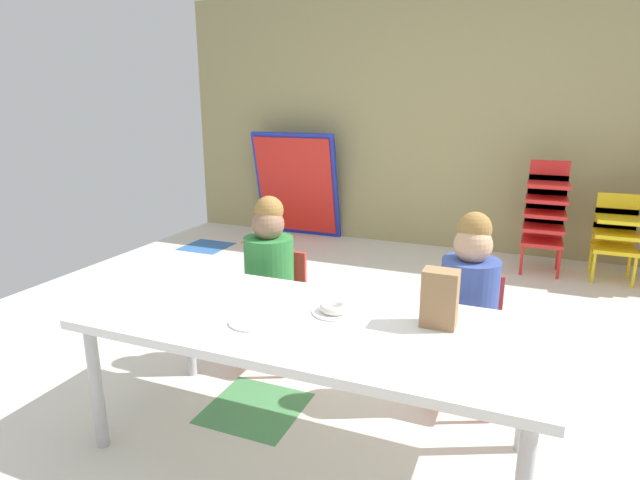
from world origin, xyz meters
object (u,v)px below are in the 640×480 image
object	(u,v)px
donut_powdered_on_plate	(335,307)
kid_chair_red_stack	(545,211)
seated_child_near_camera	(270,265)
folded_activity_table	(296,185)
paper_plate_center_table	(252,322)
seated_child_middle_seat	(469,292)
craft_table	(310,330)
kid_chair_yellow_stack	(616,231)
paper_bag_brown	(440,298)
paper_plate_near_edge	(335,312)

from	to	relation	value
donut_powdered_on_plate	kid_chair_red_stack	bearing A→B (deg)	73.69
donut_powdered_on_plate	seated_child_near_camera	bearing A→B (deg)	137.56
folded_activity_table	paper_plate_center_table	bearing A→B (deg)	-67.92
paper_plate_center_table	seated_child_middle_seat	bearing A→B (deg)	44.75
donut_powdered_on_plate	craft_table	bearing A→B (deg)	-126.83
craft_table	kid_chair_red_stack	xyz separation A→B (m)	(0.88, 2.85, -0.01)
seated_child_near_camera	kid_chair_yellow_stack	distance (m)	2.94
kid_chair_red_stack	folded_activity_table	world-z (taller)	folded_activity_table
paper_plate_center_table	kid_chair_red_stack	bearing A→B (deg)	70.22
folded_activity_table	craft_table	bearing A→B (deg)	-64.35
folded_activity_table	paper_bag_brown	xyz separation A→B (m)	(1.98, -3.02, 0.15)
craft_table	donut_powdered_on_plate	world-z (taller)	donut_powdered_on_plate
seated_child_middle_seat	folded_activity_table	size ratio (longest dim) A/B	0.84
seated_child_middle_seat	kid_chair_red_stack	xyz separation A→B (m)	(0.34, 2.25, -0.04)
kid_chair_yellow_stack	paper_plate_near_edge	distance (m)	3.07
craft_table	seated_child_near_camera	bearing A→B (deg)	129.01
kid_chair_red_stack	paper_bag_brown	bearing A→B (deg)	-98.45
kid_chair_red_stack	donut_powdered_on_plate	world-z (taller)	kid_chair_red_stack
kid_chair_yellow_stack	folded_activity_table	distance (m)	2.93
paper_bag_brown	paper_plate_center_table	xyz separation A→B (m)	(-0.66, -0.24, -0.11)
paper_plate_center_table	donut_powdered_on_plate	bearing A→B (deg)	38.45
kid_chair_red_stack	kid_chair_yellow_stack	distance (m)	0.54
seated_child_middle_seat	donut_powdered_on_plate	xyz separation A→B (m)	(-0.46, -0.51, 0.05)
kid_chair_yellow_stack	kid_chair_red_stack	bearing A→B (deg)	179.92
kid_chair_yellow_stack	paper_plate_center_table	distance (m)	3.37
craft_table	paper_plate_near_edge	xyz separation A→B (m)	(0.07, 0.09, 0.05)
seated_child_near_camera	donut_powdered_on_plate	xyz separation A→B (m)	(0.56, -0.51, 0.05)
paper_bag_brown	kid_chair_red_stack	bearing A→B (deg)	81.55
kid_chair_red_stack	donut_powdered_on_plate	distance (m)	2.88
folded_activity_table	kid_chair_yellow_stack	bearing A→B (deg)	-5.76
paper_plate_near_edge	paper_plate_center_table	xyz separation A→B (m)	(-0.26, -0.21, 0.00)
folded_activity_table	donut_powdered_on_plate	distance (m)	3.44
kid_chair_yellow_stack	donut_powdered_on_plate	size ratio (longest dim) A/B	5.61
kid_chair_red_stack	paper_plate_center_table	distance (m)	3.15
craft_table	paper_plate_near_edge	size ratio (longest dim) A/B	9.88
craft_table	kid_chair_red_stack	world-z (taller)	kid_chair_red_stack
craft_table	folded_activity_table	world-z (taller)	folded_activity_table
paper_plate_near_edge	paper_plate_center_table	world-z (taller)	same
folded_activity_table	seated_child_near_camera	bearing A→B (deg)	-68.11
seated_child_middle_seat	paper_bag_brown	world-z (taller)	seated_child_middle_seat
craft_table	kid_chair_red_stack	bearing A→B (deg)	72.91
craft_table	kid_chair_red_stack	size ratio (longest dim) A/B	1.93
seated_child_near_camera	kid_chair_red_stack	bearing A→B (deg)	58.71
kid_chair_yellow_stack	donut_powdered_on_plate	bearing A→B (deg)	-115.82
paper_bag_brown	donut_powdered_on_plate	bearing A→B (deg)	-174.80
paper_plate_near_edge	donut_powdered_on_plate	size ratio (longest dim) A/B	1.48
donut_powdered_on_plate	folded_activity_table	bearing A→B (deg)	117.37
craft_table	paper_plate_near_edge	bearing A→B (deg)	53.17
seated_child_near_camera	kid_chair_red_stack	distance (m)	2.63
kid_chair_yellow_stack	paper_plate_center_table	xyz separation A→B (m)	(-1.59, -2.96, 0.19)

